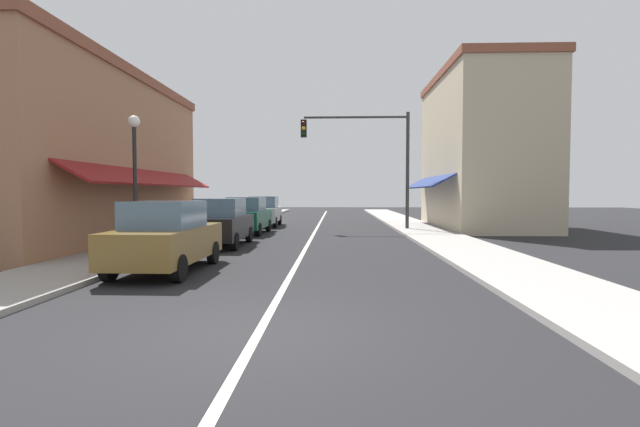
% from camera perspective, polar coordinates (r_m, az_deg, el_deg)
% --- Properties ---
extents(ground_plane, '(80.00, 80.00, 0.00)m').
position_cam_1_polar(ground_plane, '(24.43, -0.54, -2.08)').
color(ground_plane, black).
extents(sidewalk_left, '(2.60, 56.00, 0.12)m').
position_cam_1_polar(sidewalk_left, '(25.27, -13.10, -1.86)').
color(sidewalk_left, gray).
rests_on(sidewalk_left, ground).
extents(sidewalk_right, '(2.60, 56.00, 0.12)m').
position_cam_1_polar(sidewalk_right, '(24.79, 12.27, -1.93)').
color(sidewalk_right, '#A39E99').
rests_on(sidewalk_right, ground).
extents(lane_center_stripe, '(0.14, 52.00, 0.01)m').
position_cam_1_polar(lane_center_stripe, '(24.43, -0.54, -2.08)').
color(lane_center_stripe, silver).
rests_on(lane_center_stripe, ground).
extents(storefront_left_block, '(5.88, 14.20, 6.85)m').
position_cam_1_polar(storefront_left_block, '(21.01, -27.10, 6.25)').
color(storefront_left_block, '#9E6B4C').
rests_on(storefront_left_block, ground).
extents(storefront_right_block, '(6.11, 10.20, 8.67)m').
position_cam_1_polar(storefront_right_block, '(27.64, 19.23, 7.31)').
color(storefront_right_block, '#BCAD8E').
rests_on(storefront_right_block, ground).
extents(parked_car_nearest_left, '(1.82, 4.12, 1.77)m').
position_cam_1_polar(parked_car_nearest_left, '(12.15, -18.41, -2.74)').
color(parked_car_nearest_left, brown).
rests_on(parked_car_nearest_left, ground).
extents(parked_car_second_left, '(1.81, 4.11, 1.77)m').
position_cam_1_polar(parked_car_second_left, '(17.50, -12.10, -1.09)').
color(parked_car_second_left, black).
rests_on(parked_car_second_left, ground).
extents(parked_car_third_left, '(1.85, 4.13, 1.77)m').
position_cam_1_polar(parked_car_third_left, '(22.57, -8.94, -0.26)').
color(parked_car_third_left, '#0F4C33').
rests_on(parked_car_third_left, ground).
extents(parked_car_far_left, '(1.87, 4.15, 1.77)m').
position_cam_1_polar(parked_car_far_left, '(27.65, -6.90, 0.26)').
color(parked_car_far_left, '#B7BABF').
rests_on(parked_car_far_left, ground).
extents(traffic_signal_mast_arm, '(5.65, 0.50, 6.17)m').
position_cam_1_polar(traffic_signal_mast_arm, '(24.46, 6.35, 7.82)').
color(traffic_signal_mast_arm, '#333333').
rests_on(traffic_signal_mast_arm, ground).
extents(street_lamp_left_near, '(0.36, 0.36, 4.35)m').
position_cam_1_polar(street_lamp_left_near, '(15.44, -21.85, 6.07)').
color(street_lamp_left_near, black).
rests_on(street_lamp_left_near, ground).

